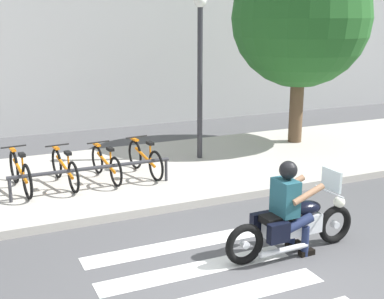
% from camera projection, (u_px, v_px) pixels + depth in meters
% --- Properties ---
extents(ground_plane, '(48.00, 48.00, 0.00)m').
position_uv_depth(ground_plane, '(269.00, 286.00, 6.67)').
color(ground_plane, '#4C4C4F').
extents(sidewalk, '(24.00, 4.40, 0.15)m').
position_uv_depth(sidewalk, '(140.00, 174.00, 11.14)').
color(sidewalk, '#B7B2A8').
rests_on(sidewalk, ground).
extents(crosswalk_stripe_2, '(2.80, 0.40, 0.01)m').
position_uv_depth(crosswalk_stripe_2, '(223.00, 297.00, 6.40)').
color(crosswalk_stripe_2, white).
rests_on(crosswalk_stripe_2, ground).
extents(crosswalk_stripe_3, '(2.80, 0.40, 0.01)m').
position_uv_depth(crosswalk_stripe_3, '(196.00, 269.00, 7.10)').
color(crosswalk_stripe_3, white).
rests_on(crosswalk_stripe_3, ground).
extents(crosswalk_stripe_4, '(2.80, 0.40, 0.01)m').
position_uv_depth(crosswalk_stripe_4, '(174.00, 246.00, 7.81)').
color(crosswalk_stripe_4, white).
rests_on(crosswalk_stripe_4, ground).
extents(motorcycle, '(2.22, 0.62, 1.19)m').
position_uv_depth(motorcycle, '(293.00, 224.00, 7.49)').
color(motorcycle, black).
rests_on(motorcycle, ground).
extents(rider, '(0.63, 0.54, 1.42)m').
position_uv_depth(rider, '(290.00, 202.00, 7.37)').
color(rider, '#1E4C59').
rests_on(rider, ground).
extents(bicycle_0, '(0.48, 1.73, 0.80)m').
position_uv_depth(bicycle_0, '(20.00, 173.00, 9.73)').
color(bicycle_0, black).
rests_on(bicycle_0, sidewalk).
extents(bicycle_1, '(0.48, 1.69, 0.74)m').
position_uv_depth(bicycle_1, '(65.00, 169.00, 10.07)').
color(bicycle_1, black).
rests_on(bicycle_1, sidewalk).
extents(bicycle_2, '(0.48, 1.60, 0.73)m').
position_uv_depth(bicycle_2, '(106.00, 164.00, 10.40)').
color(bicycle_2, black).
rests_on(bicycle_2, sidewalk).
extents(bicycle_3, '(0.48, 1.63, 0.76)m').
position_uv_depth(bicycle_3, '(145.00, 159.00, 10.73)').
color(bicycle_3, black).
rests_on(bicycle_3, sidewalk).
extents(bike_rack, '(3.08, 0.07, 0.49)m').
position_uv_depth(bike_rack, '(92.00, 170.00, 9.73)').
color(bike_rack, '#333338').
rests_on(bike_rack, sidewalk).
extents(street_lamp, '(0.28, 0.28, 3.82)m').
position_uv_depth(street_lamp, '(200.00, 63.00, 11.56)').
color(street_lamp, '#2D2D33').
rests_on(street_lamp, ground).
extents(tree_near_rack, '(3.47, 3.47, 5.05)m').
position_uv_depth(tree_near_rack, '(301.00, 18.00, 12.86)').
color(tree_near_rack, brown).
rests_on(tree_near_rack, ground).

